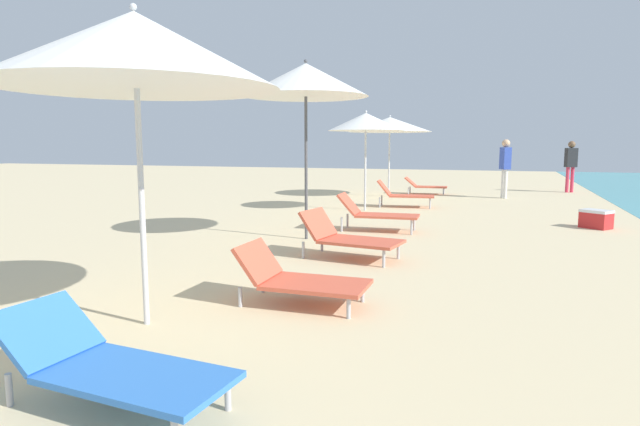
{
  "coord_description": "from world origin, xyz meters",
  "views": [
    {
      "loc": [
        3.44,
        4.71,
        1.55
      ],
      "look_at": [
        1.52,
        9.99,
        0.83
      ],
      "focal_mm": 29.19,
      "sensor_mm": 36.0,
      "label": 1
    }
  ],
  "objects_px": {
    "lounger_farthest_shoreside": "(425,186)",
    "cooler_box": "(596,219)",
    "umbrella_fifth": "(366,122)",
    "person_walking_near": "(571,161)",
    "person_walking_mid": "(505,162)",
    "lounger_fourth_shoreside": "(376,213)",
    "umbrella_fourth": "(306,80)",
    "lounger_third_inland": "(110,363)",
    "umbrella_third": "(135,50)",
    "lounger_fourth_inland": "(348,237)",
    "lounger_fifth_shoreside": "(404,194)",
    "lounger_third_shoreside": "(299,278)",
    "umbrella_farthest": "(390,125)"
  },
  "relations": [
    {
      "from": "lounger_fourth_inland",
      "to": "umbrella_fourth",
      "type": "bearing_deg",
      "value": 139.35
    },
    {
      "from": "lounger_fourth_inland",
      "to": "umbrella_farthest",
      "type": "relative_size",
      "value": 0.56
    },
    {
      "from": "lounger_fourth_shoreside",
      "to": "lounger_third_inland",
      "type": "bearing_deg",
      "value": -93.73
    },
    {
      "from": "umbrella_third",
      "to": "lounger_third_inland",
      "type": "height_order",
      "value": "umbrella_third"
    },
    {
      "from": "lounger_fourth_inland",
      "to": "person_walking_mid",
      "type": "xyz_separation_m",
      "value": [
        1.93,
        9.76,
        0.77
      ]
    },
    {
      "from": "umbrella_fourth",
      "to": "person_walking_near",
      "type": "xyz_separation_m",
      "value": [
        5.11,
        11.39,
        -1.56
      ]
    },
    {
      "from": "lounger_third_inland",
      "to": "umbrella_fourth",
      "type": "xyz_separation_m",
      "value": [
        -0.99,
        5.71,
        2.35
      ]
    },
    {
      "from": "lounger_third_inland",
      "to": "lounger_fourth_inland",
      "type": "distance_m",
      "value": 4.47
    },
    {
      "from": "lounger_third_shoreside",
      "to": "lounger_third_inland",
      "type": "bearing_deg",
      "value": -98.75
    },
    {
      "from": "lounger_fourth_inland",
      "to": "cooler_box",
      "type": "distance_m",
      "value": 5.57
    },
    {
      "from": "lounger_fifth_shoreside",
      "to": "person_walking_mid",
      "type": "xyz_separation_m",
      "value": [
        2.4,
        3.36,
        0.74
      ]
    },
    {
      "from": "umbrella_third",
      "to": "person_walking_mid",
      "type": "xyz_separation_m",
      "value": [
        2.81,
        12.95,
        -1.26
      ]
    },
    {
      "from": "umbrella_fifth",
      "to": "lounger_farthest_shoreside",
      "type": "distance_m",
      "value": 5.3
    },
    {
      "from": "lounger_third_inland",
      "to": "lounger_farthest_shoreside",
      "type": "xyz_separation_m",
      "value": [
        -0.4,
        14.78,
        0.01
      ]
    },
    {
      "from": "umbrella_fifth",
      "to": "lounger_fifth_shoreside",
      "type": "height_order",
      "value": "umbrella_fifth"
    },
    {
      "from": "lounger_third_inland",
      "to": "cooler_box",
      "type": "bearing_deg",
      "value": 69.88
    },
    {
      "from": "umbrella_third",
      "to": "lounger_fourth_shoreside",
      "type": "height_order",
      "value": "umbrella_third"
    },
    {
      "from": "lounger_farthest_shoreside",
      "to": "cooler_box",
      "type": "distance_m",
      "value": 7.4
    },
    {
      "from": "lounger_fourth_shoreside",
      "to": "person_walking_mid",
      "type": "distance_m",
      "value": 7.65
    },
    {
      "from": "umbrella_fourth",
      "to": "lounger_fifth_shoreside",
      "type": "xyz_separation_m",
      "value": [
        0.65,
        5.16,
        -2.28
      ]
    },
    {
      "from": "umbrella_fifth",
      "to": "lounger_fifth_shoreside",
      "type": "relative_size",
      "value": 1.6
    },
    {
      "from": "umbrella_third",
      "to": "umbrella_farthest",
      "type": "xyz_separation_m",
      "value": [
        -0.59,
        12.35,
        -0.12
      ]
    },
    {
      "from": "lounger_fourth_shoreside",
      "to": "person_walking_mid",
      "type": "height_order",
      "value": "person_walking_mid"
    },
    {
      "from": "umbrella_farthest",
      "to": "person_walking_mid",
      "type": "xyz_separation_m",
      "value": [
        3.4,
        0.6,
        -1.14
      ]
    },
    {
      "from": "umbrella_fourth",
      "to": "lounger_fourth_shoreside",
      "type": "height_order",
      "value": "umbrella_fourth"
    },
    {
      "from": "lounger_fourth_shoreside",
      "to": "cooler_box",
      "type": "bearing_deg",
      "value": 19.91
    },
    {
      "from": "umbrella_fourth",
      "to": "lounger_third_inland",
      "type": "bearing_deg",
      "value": -80.12
    },
    {
      "from": "lounger_third_inland",
      "to": "umbrella_fifth",
      "type": "relative_size",
      "value": 0.63
    },
    {
      "from": "lounger_third_shoreside",
      "to": "person_walking_mid",
      "type": "relative_size",
      "value": 0.73
    },
    {
      "from": "lounger_fourth_shoreside",
      "to": "umbrella_farthest",
      "type": "xyz_separation_m",
      "value": [
        -1.25,
        6.71,
        1.88
      ]
    },
    {
      "from": "lounger_fifth_shoreside",
      "to": "lounger_fourth_shoreside",
      "type": "bearing_deg",
      "value": -93.98
    },
    {
      "from": "lounger_fourth_inland",
      "to": "umbrella_farthest",
      "type": "bearing_deg",
      "value": 106.42
    },
    {
      "from": "lounger_third_inland",
      "to": "lounger_fourth_shoreside",
      "type": "height_order",
      "value": "lounger_fourth_shoreside"
    },
    {
      "from": "person_walking_mid",
      "to": "lounger_fourth_shoreside",
      "type": "bearing_deg",
      "value": 49.35
    },
    {
      "from": "lounger_third_shoreside",
      "to": "lounger_farthest_shoreside",
      "type": "height_order",
      "value": "lounger_third_shoreside"
    },
    {
      "from": "umbrella_fifth",
      "to": "person_walking_near",
      "type": "relative_size",
      "value": 1.39
    },
    {
      "from": "lounger_farthest_shoreside",
      "to": "umbrella_third",
      "type": "bearing_deg",
      "value": -95.16
    },
    {
      "from": "lounger_fourth_inland",
      "to": "person_walking_near",
      "type": "height_order",
      "value": "person_walking_near"
    },
    {
      "from": "person_walking_near",
      "to": "umbrella_fifth",
      "type": "bearing_deg",
      "value": -59.23
    },
    {
      "from": "lounger_fourth_inland",
      "to": "lounger_fifth_shoreside",
      "type": "distance_m",
      "value": 6.42
    },
    {
      "from": "lounger_third_inland",
      "to": "lounger_fourth_shoreside",
      "type": "xyz_separation_m",
      "value": [
        -0.09,
        6.92,
        0.07
      ]
    },
    {
      "from": "cooler_box",
      "to": "umbrella_third",
      "type": "bearing_deg",
      "value": -121.52
    },
    {
      "from": "lounger_fifth_shoreside",
      "to": "lounger_farthest_shoreside",
      "type": "bearing_deg",
      "value": 83.16
    },
    {
      "from": "umbrella_fourth",
      "to": "person_walking_mid",
      "type": "bearing_deg",
      "value": 70.33
    },
    {
      "from": "umbrella_third",
      "to": "umbrella_fourth",
      "type": "distance_m",
      "value": 4.44
    },
    {
      "from": "lounger_third_shoreside",
      "to": "umbrella_fifth",
      "type": "xyz_separation_m",
      "value": [
        -1.38,
        7.59,
        1.87
      ]
    },
    {
      "from": "umbrella_fourth",
      "to": "person_walking_mid",
      "type": "xyz_separation_m",
      "value": [
        3.05,
        8.52,
        -1.54
      ]
    },
    {
      "from": "lounger_third_shoreside",
      "to": "cooler_box",
      "type": "xyz_separation_m",
      "value": [
        3.5,
        6.4,
        -0.09
      ]
    },
    {
      "from": "lounger_fourth_shoreside",
      "to": "cooler_box",
      "type": "height_order",
      "value": "lounger_fourth_shoreside"
    },
    {
      "from": "lounger_third_shoreside",
      "to": "cooler_box",
      "type": "height_order",
      "value": "lounger_third_shoreside"
    }
  ]
}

